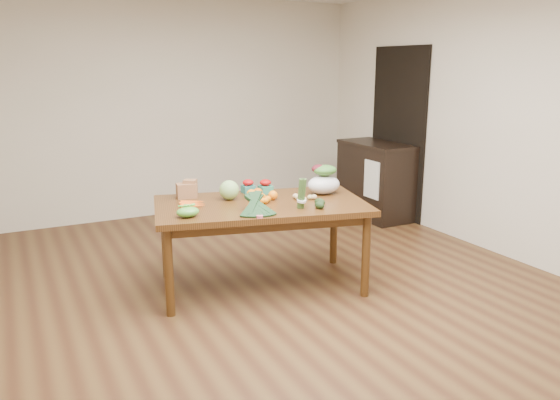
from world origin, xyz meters
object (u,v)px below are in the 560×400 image
paper_bag (186,189)px  asparagus_bundle (302,193)px  dining_table (261,245)px  kale_bunch (257,204)px  cabbage (229,190)px  salad_bag (324,181)px  cabinet (375,180)px  mandarin_cluster (262,198)px

paper_bag → asparagus_bundle: (0.72, -0.77, 0.05)m
dining_table → kale_bunch: bearing=-105.8°
kale_bunch → cabbage: bearing=105.1°
cabbage → salad_bag: salad_bag is taller
dining_table → cabinet: cabinet is taller
paper_bag → cabbage: (0.31, -0.23, 0.01)m
dining_table → cabbage: 0.55m
cabbage → salad_bag: bearing=-12.4°
cabinet → mandarin_cluster: size_ratio=5.67×
cabbage → paper_bag: bearing=143.8°
dining_table → cabinet: size_ratio=1.72×
dining_table → kale_bunch: size_ratio=4.38×
cabbage → asparagus_bundle: size_ratio=0.68×
kale_bunch → paper_bag: bearing=126.4°
dining_table → kale_bunch: (-0.18, -0.32, 0.45)m
dining_table → paper_bag: bearing=151.9°
paper_bag → mandarin_cluster: bearing=-42.3°
paper_bag → cabbage: cabbage is taller
kale_bunch → salad_bag: (0.82, 0.36, 0.04)m
salad_bag → cabinet: bearing=40.4°
cabinet → asparagus_bundle: asparagus_bundle is taller
paper_bag → asparagus_bundle: bearing=-47.0°
mandarin_cluster → asparagus_bundle: (0.21, -0.31, 0.08)m
cabbage → kale_bunch: 0.55m
cabinet → paper_bag: (-2.74, -0.95, 0.36)m
paper_bag → cabbage: 0.38m
cabbage → dining_table: bearing=-48.9°
mandarin_cluster → paper_bag: bearing=137.7°
mandarin_cluster → salad_bag: salad_bag is taller
kale_bunch → salad_bag: bearing=37.4°
cabbage → kale_bunch: (0.01, -0.55, -0.00)m
paper_bag → cabinet: bearing=19.1°
dining_table → cabbage: bearing=144.8°
cabinet → asparagus_bundle: (-2.03, -1.72, 0.40)m
cabinet → cabbage: size_ratio=6.04×
mandarin_cluster → asparagus_bundle: asparagus_bundle is taller
dining_table → cabinet: bearing=45.7°
mandarin_cluster → asparagus_bundle: size_ratio=0.72×
paper_bag → cabbage: bearing=-36.2°
dining_table → cabbage: (-0.20, 0.22, 0.46)m
cabbage → mandarin_cluster: size_ratio=0.94×
cabinet → asparagus_bundle: bearing=-139.7°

